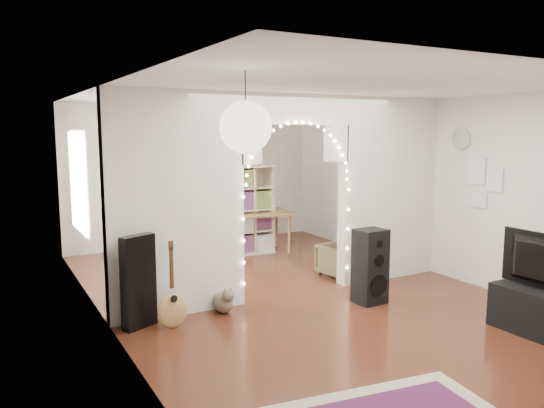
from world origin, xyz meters
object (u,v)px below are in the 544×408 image
acoustic_guitar (172,296)px  bookcase (231,211)px  floor_speaker (370,266)px  dining_chair_right (340,260)px  dining_table (256,216)px  dining_chair_left (165,246)px  media_console (538,313)px

acoustic_guitar → bookcase: bookcase is taller
acoustic_guitar → floor_speaker: (2.53, -0.38, 0.11)m
floor_speaker → dining_chair_right: (0.41, 1.22, -0.23)m
floor_speaker → dining_chair_right: 1.31m
dining_table → floor_speaker: bearing=-82.6°
acoustic_guitar → dining_chair_right: size_ratio=1.54×
dining_table → bookcase: bearing=-172.8°
acoustic_guitar → floor_speaker: size_ratio=0.88×
acoustic_guitar → floor_speaker: 2.56m
floor_speaker → acoustic_guitar: bearing=168.2°
bookcase → dining_chair_right: bearing=-61.7°
acoustic_guitar → dining_chair_left: 3.37m
media_console → bookcase: (-1.35, 5.03, 0.56)m
bookcase → media_console: bearing=-69.7°
bookcase → dining_chair_right: bookcase is taller
bookcase → dining_table: size_ratio=1.24×
acoustic_guitar → dining_table: 3.87m
media_console → dining_chair_left: media_console is taller
bookcase → dining_table: 0.51m
bookcase → dining_chair_right: 2.30m
media_console → bookcase: size_ratio=0.62×
dining_chair_left → dining_chair_right: 3.11m
bookcase → dining_chair_right: size_ratio=2.91×
dining_chair_left → dining_chair_right: (2.00, -2.39, 0.03)m
media_console → dining_table: 5.12m
acoustic_guitar → bookcase: 3.58m
dining_chair_left → media_console: bearing=-75.1°
dining_table → dining_chair_right: 2.12m
floor_speaker → media_console: 1.98m
bookcase → dining_chair_left: 1.31m
bookcase → dining_chair_left: bookcase is taller
floor_speaker → dining_table: (0.03, 3.27, 0.20)m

